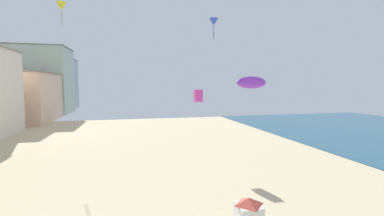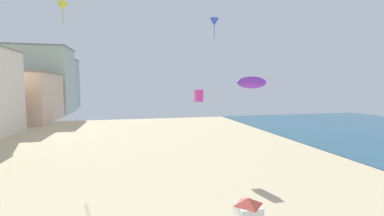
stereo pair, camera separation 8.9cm
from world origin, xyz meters
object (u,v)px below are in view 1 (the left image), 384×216
Objects in this scene: kite_purple_parafoil at (251,83)px; kite_blue_delta at (214,22)px; kite_magenta_box at (198,96)px; kite_yellow_delta at (61,6)px; lifeguard_stand at (249,212)px.

kite_blue_delta is at bearing 94.02° from kite_purple_parafoil.
kite_blue_delta is at bearing 54.16° from kite_magenta_box.
kite_blue_delta is at bearing -30.40° from kite_yellow_delta.
lifeguard_stand is at bearing -116.20° from kite_purple_parafoil.
lifeguard_stand is at bearing -95.66° from kite_magenta_box.
kite_purple_parafoil reaches higher than kite_magenta_box.
kite_magenta_box is at bearing -43.55° from kite_yellow_delta.
lifeguard_stand is 15.99m from kite_magenta_box.
kite_yellow_delta reaches higher than kite_blue_delta.
kite_magenta_box is 6.12m from kite_purple_parafoil.
kite_blue_delta is 0.76× the size of kite_yellow_delta.
kite_purple_parafoil is (3.59, -4.78, 1.30)m from kite_magenta_box.
lifeguard_stand is 0.92× the size of kite_purple_parafoil.
kite_purple_parafoil is at bearing 70.22° from lifeguard_stand.
kite_yellow_delta is at bearing 134.42° from kite_purple_parafoil.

